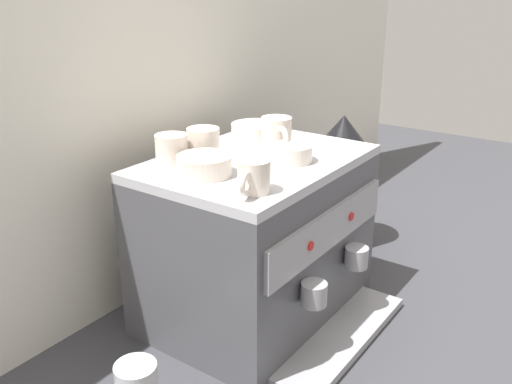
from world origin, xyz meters
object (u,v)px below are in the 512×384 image
(ceramic_cup_1, at_px, (275,134))
(ceramic_bowl_0, at_px, (205,166))
(ceramic_cup_0, at_px, (172,149))
(ceramic_bowl_1, at_px, (292,154))
(ceramic_bowl_2, at_px, (255,131))
(ceramic_cup_2, at_px, (253,177))
(ceramic_cup_3, at_px, (202,143))
(espresso_machine, at_px, (258,239))
(coffee_grinder, at_px, (341,182))

(ceramic_cup_1, bearing_deg, ceramic_bowl_0, 175.38)
(ceramic_cup_0, bearing_deg, ceramic_bowl_0, -96.72)
(ceramic_cup_1, relative_size, ceramic_bowl_0, 0.90)
(ceramic_bowl_1, height_order, ceramic_bowl_2, same)
(ceramic_bowl_0, distance_m, ceramic_bowl_2, 0.31)
(ceramic_cup_2, height_order, ceramic_bowl_0, ceramic_cup_2)
(ceramic_bowl_0, bearing_deg, ceramic_cup_3, 43.10)
(espresso_machine, distance_m, ceramic_cup_3, 0.27)
(espresso_machine, height_order, ceramic_cup_2, ceramic_cup_2)
(ceramic_bowl_0, bearing_deg, ceramic_bowl_2, 15.12)
(ceramic_cup_0, xyz_separation_m, ceramic_bowl_1, (0.17, -0.20, -0.02))
(ceramic_cup_0, relative_size, ceramic_bowl_2, 0.77)
(ceramic_cup_3, relative_size, ceramic_bowl_2, 0.87)
(ceramic_bowl_1, bearing_deg, ceramic_bowl_2, 57.87)
(ceramic_cup_1, xyz_separation_m, ceramic_bowl_0, (-0.24, 0.02, -0.02))
(ceramic_cup_3, distance_m, coffee_grinder, 0.59)
(ceramic_cup_2, distance_m, coffee_grinder, 0.70)
(ceramic_cup_3, relative_size, ceramic_bowl_1, 1.15)
(ceramic_cup_0, distance_m, coffee_grinder, 0.66)
(ceramic_cup_0, distance_m, ceramic_bowl_1, 0.27)
(espresso_machine, xyz_separation_m, ceramic_cup_0, (-0.15, 0.13, 0.24))
(ceramic_cup_2, relative_size, ceramic_bowl_2, 0.79)
(ceramic_cup_0, relative_size, coffee_grinder, 0.23)
(ceramic_bowl_1, distance_m, coffee_grinder, 0.50)
(ceramic_cup_0, height_order, coffee_grinder, ceramic_cup_0)
(ceramic_cup_1, relative_size, ceramic_cup_3, 0.97)
(ceramic_bowl_0, relative_size, coffee_grinder, 0.28)
(ceramic_bowl_1, bearing_deg, ceramic_bowl_0, 151.24)
(ceramic_cup_1, relative_size, ceramic_bowl_2, 0.85)
(ceramic_cup_0, height_order, ceramic_cup_3, ceramic_cup_3)
(ceramic_bowl_0, bearing_deg, ceramic_cup_0, 83.28)
(espresso_machine, height_order, ceramic_cup_1, ceramic_cup_1)
(ceramic_cup_1, distance_m, coffee_grinder, 0.45)
(espresso_machine, xyz_separation_m, ceramic_cup_1, (0.08, 0.01, 0.24))
(ceramic_cup_1, height_order, ceramic_bowl_2, ceramic_cup_1)
(ceramic_bowl_1, relative_size, coffee_grinder, 0.23)
(ceramic_cup_0, bearing_deg, ceramic_cup_3, -17.91)
(ceramic_bowl_0, height_order, ceramic_bowl_1, ceramic_bowl_0)
(ceramic_cup_2, relative_size, ceramic_cup_3, 0.91)
(ceramic_cup_2, height_order, ceramic_cup_3, ceramic_cup_3)
(ceramic_cup_2, xyz_separation_m, ceramic_bowl_0, (0.03, 0.14, -0.01))
(ceramic_bowl_1, bearing_deg, ceramic_cup_0, 129.92)
(ceramic_cup_3, height_order, ceramic_bowl_0, ceramic_cup_3)
(ceramic_bowl_2, bearing_deg, ceramic_cup_3, -179.98)
(espresso_machine, relative_size, ceramic_bowl_2, 4.30)
(ceramic_cup_0, bearing_deg, coffee_grinder, -10.52)
(ceramic_cup_0, distance_m, ceramic_bowl_2, 0.29)
(ceramic_cup_2, relative_size, ceramic_bowl_0, 0.84)
(espresso_machine, xyz_separation_m, ceramic_bowl_2, (0.14, 0.11, 0.22))
(ceramic_cup_0, xyz_separation_m, coffee_grinder, (0.61, -0.11, -0.23))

